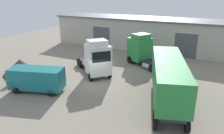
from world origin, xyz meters
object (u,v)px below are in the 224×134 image
object	(u,v)px
tractor_unit_green	(142,50)
delivery_van_teal	(35,79)
oil_drum	(11,81)
gravel_pile	(20,67)
tractor_unit_white	(97,59)
container_trailer_green	(168,77)

from	to	relation	value
tractor_unit_green	delivery_van_teal	xyz separation A→B (m)	(-6.59, -12.69, -0.62)
tractor_unit_green	oil_drum	bearing A→B (deg)	80.41
gravel_pile	oil_drum	distance (m)	3.17
tractor_unit_white	tractor_unit_green	distance (m)	7.24
tractor_unit_white	delivery_van_teal	world-z (taller)	tractor_unit_white
tractor_unit_white	delivery_van_teal	distance (m)	7.10
tractor_unit_white	gravel_pile	distance (m)	9.22
container_trailer_green	gravel_pile	xyz separation A→B (m)	(-17.22, -0.52, -1.59)
container_trailer_green	gravel_pile	distance (m)	17.30
delivery_van_teal	oil_drum	bearing A→B (deg)	-16.17
oil_drum	delivery_van_teal	bearing A→B (deg)	0.91
oil_drum	tractor_unit_green	bearing A→B (deg)	51.42
tractor_unit_white	oil_drum	bearing A→B (deg)	-96.02
tractor_unit_white	oil_drum	distance (m)	9.49
container_trailer_green	delivery_van_teal	xyz separation A→B (m)	(-12.14, -3.22, -1.21)
tractor_unit_green	gravel_pile	distance (m)	15.39
container_trailer_green	tractor_unit_green	distance (m)	11.00
tractor_unit_green	gravel_pile	size ratio (longest dim) A/B	1.60
tractor_unit_white	gravel_pile	xyz separation A→B (m)	(-8.45, -3.51, -1.12)
tractor_unit_green	gravel_pile	bearing A→B (deg)	69.57
oil_drum	gravel_pile	bearing A→B (deg)	118.50
delivery_van_teal	gravel_pile	world-z (taller)	delivery_van_teal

